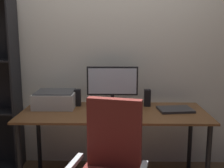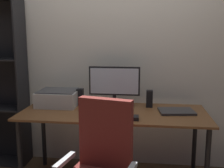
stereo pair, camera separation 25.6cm
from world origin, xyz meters
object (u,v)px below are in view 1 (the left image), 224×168
monitor (112,83)px  keyboard (112,117)px  coffee_mug (124,108)px  printer (55,99)px  laptop (175,109)px  mouse (138,117)px  speaker_right (147,98)px  speaker_left (78,98)px  desk (114,119)px

monitor → keyboard: 0.48m
coffee_mug → printer: 0.71m
coffee_mug → printer: bearing=164.9°
monitor → laptop: monitor is taller
mouse → speaker_right: bearing=72.8°
mouse → speaker_left: size_ratio=0.56×
speaker_left → monitor: bearing=1.3°
keyboard → mouse: 0.23m
laptop → printer: (-1.18, 0.12, 0.07)m
laptop → monitor: bearing=156.9°
desk → keyboard: 0.23m
monitor → mouse: (0.23, -0.44, -0.21)m
keyboard → coffee_mug: bearing=57.3°
laptop → keyboard: bearing=-164.6°
desk → laptop: 0.60m
printer → laptop: bearing=-5.7°
keyboard → coffee_mug: coffee_mug is taller
keyboard → printer: (-0.58, 0.37, 0.07)m
speaker_left → mouse: bearing=-36.3°
coffee_mug → printer: size_ratio=0.23×
keyboard → printer: size_ratio=0.72×
laptop → desk: bearing=176.5°
desk → keyboard: (-0.01, -0.21, 0.09)m
monitor → laptop: (0.61, -0.17, -0.22)m
speaker_left → printer: (-0.22, -0.05, -0.00)m
coffee_mug → speaker_left: size_ratio=0.53×
speaker_right → coffee_mug: bearing=-136.1°
desk → printer: 0.63m
desk → laptop: laptop is taller
keyboard → laptop: 0.65m
keyboard → printer: bearing=145.5°
keyboard → desk: bearing=84.5°
printer → keyboard: bearing=-32.3°
monitor → mouse: bearing=-62.2°
monitor → printer: 0.59m
desk → speaker_left: (-0.37, 0.20, 0.16)m
mouse → printer: (-0.80, 0.38, 0.06)m
mouse → coffee_mug: bearing=120.3°
speaker_left → speaker_right: same height
desk → speaker_right: size_ratio=10.32×
mouse → coffee_mug: 0.23m
coffee_mug → monitor: bearing=114.6°
laptop → speaker_right: bearing=139.4°
mouse → laptop: (0.37, 0.26, -0.01)m
keyboard → mouse: size_ratio=3.02×
keyboard → mouse: (0.23, -0.02, 0.01)m
desk → coffee_mug: bearing=-18.2°
monitor → speaker_left: size_ratio=3.03×
monitor → keyboard: monitor is taller
mouse → printer: bearing=153.4°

